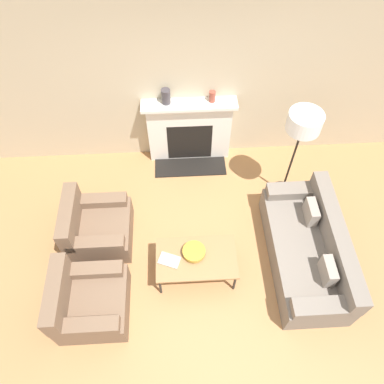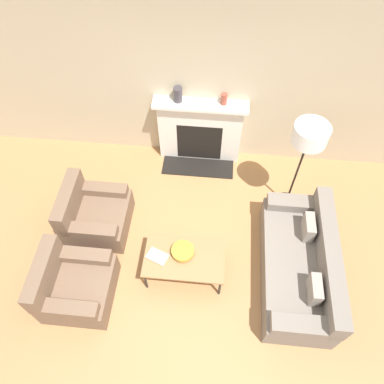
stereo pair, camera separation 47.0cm
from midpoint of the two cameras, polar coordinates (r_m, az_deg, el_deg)
The scene contains 12 objects.
ground_plane at distance 5.15m, azimuth 1.86°, elevation -14.42°, with size 18.00×18.00×0.00m, color #A87547.
wall_back at distance 5.50m, azimuth 4.34°, elevation 16.63°, with size 18.00×0.06×2.90m.
fireplace at distance 5.98m, azimuth 3.48°, elevation 9.03°, with size 1.41×0.59×1.15m.
couch at distance 5.23m, azimuth 18.78°, elevation -10.66°, with size 0.86×1.90×0.76m.
armchair_near at distance 5.02m, azimuth -15.04°, elevation -13.78°, with size 0.85×0.87×0.78m.
armchair_far at distance 5.45m, azimuth -12.35°, elevation -3.62°, with size 0.85×0.87×0.78m.
coffee_table at distance 4.88m, azimuth 1.64°, elevation -10.27°, with size 1.04×0.62×0.42m.
bowl at distance 4.83m, azimuth 1.39°, elevation -9.20°, with size 0.30×0.30×0.08m.
book at distance 4.85m, azimuth -2.51°, elevation -9.96°, with size 0.31×0.26×0.02m.
floor_lamp at distance 5.00m, azimuth 19.90°, elevation 7.17°, with size 0.45×0.45×1.62m.
mantel_vase_left at distance 5.53m, azimuth 0.32°, elevation 14.52°, with size 0.13×0.13×0.23m.
mantel_vase_center_left at distance 5.54m, azimuth 7.39°, elevation 13.76°, with size 0.09×0.09×0.17m.
Camera 2 is at (0.25, -1.87, 4.80)m, focal length 35.00 mm.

